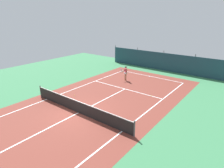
{
  "coord_description": "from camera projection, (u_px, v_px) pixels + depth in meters",
  "views": [
    {
      "loc": [
        10.1,
        -8.79,
        7.1
      ],
      "look_at": [
        -0.46,
        4.82,
        0.9
      ],
      "focal_mm": 30.57,
      "sensor_mm": 36.0,
      "label": 1
    }
  ],
  "objects": [
    {
      "name": "tennis_ball_near_player",
      "position": [
        151.0,
        96.0,
        17.81
      ],
      "size": [
        0.07,
        0.07,
        0.07
      ],
      "primitive_type": "sphere",
      "color": "#CCDB33",
      "rests_on": "ground"
    },
    {
      "name": "tennis_player",
      "position": [
        126.0,
        72.0,
        21.84
      ],
      "size": [
        0.86,
        0.62,
        1.64
      ],
      "rotation": [
        0.0,
        0.0,
        2.64
      ],
      "color": "#9E7051",
      "rests_on": "ground"
    },
    {
      "name": "tennis_ball_midcourt",
      "position": [
        111.0,
        77.0,
        23.21
      ],
      "size": [
        0.07,
        0.07,
        0.07
      ],
      "primitive_type": "sphere",
      "color": "#CCDB33",
      "rests_on": "ground"
    },
    {
      "name": "back_fence",
      "position": [
        164.0,
        65.0,
        26.43
      ],
      "size": [
        16.3,
        0.98,
        2.7
      ],
      "color": "#1E3D4C",
      "rests_on": "ground"
    },
    {
      "name": "parked_car",
      "position": [
        177.0,
        62.0,
        27.49
      ],
      "size": [
        2.44,
        4.4,
        1.68
      ],
      "rotation": [
        0.0,
        0.0,
        -0.13
      ],
      "color": "black",
      "rests_on": "ground"
    },
    {
      "name": "tennis_net",
      "position": [
        78.0,
        107.0,
        14.59
      ],
      "size": [
        10.12,
        0.1,
        1.1
      ],
      "color": "black",
      "rests_on": "ground"
    },
    {
      "name": "court_surface",
      "position": [
        79.0,
        113.0,
        14.77
      ],
      "size": [
        11.02,
        26.6,
        0.01
      ],
      "color": "brown",
      "rests_on": "ground"
    },
    {
      "name": "ground_plane",
      "position": [
        79.0,
        113.0,
        14.77
      ],
      "size": [
        36.0,
        36.0,
        0.0
      ],
      "primitive_type": "plane",
      "color": "#387A4C"
    },
    {
      "name": "tennis_ball_by_sideline",
      "position": [
        75.0,
        95.0,
        17.88
      ],
      "size": [
        0.07,
        0.07,
        0.07
      ],
      "primitive_type": "sphere",
      "color": "#CCDB33",
      "rests_on": "ground"
    }
  ]
}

